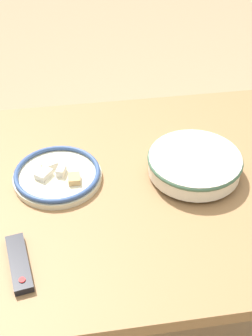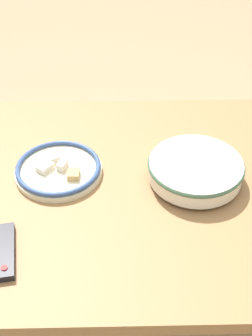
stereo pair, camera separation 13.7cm
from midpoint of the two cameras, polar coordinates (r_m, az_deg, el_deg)
ground_plane at (r=1.95m, az=-2.00°, el=-18.75°), size 8.00×8.00×0.00m
dining_table at (r=1.42m, az=-2.60°, el=-4.75°), size 1.29×0.92×0.75m
noodle_bowl at (r=1.38m, az=5.56°, el=0.40°), size 0.28×0.28×0.07m
food_plate at (r=1.39m, az=-11.16°, el=-0.97°), size 0.26×0.26×0.04m
tv_remote at (r=1.20m, az=-16.18°, el=-11.24°), size 0.07×0.18×0.02m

